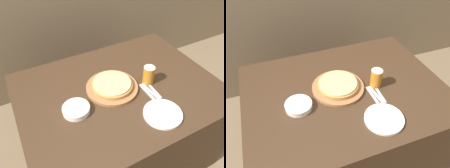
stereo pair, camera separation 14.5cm
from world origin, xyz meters
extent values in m
plane|color=#756047|center=(0.00, 0.00, 0.00)|extent=(12.00, 12.00, 0.00)
cube|color=#3D2819|center=(0.00, 0.00, 0.37)|extent=(1.34, 1.02, 0.75)
cylinder|color=#99663D|center=(-0.05, 0.02, 0.76)|extent=(0.35, 0.35, 0.02)
cylinder|color=#B77F42|center=(-0.05, 0.02, 0.78)|extent=(0.27, 0.27, 0.02)
cylinder|color=#E0C175|center=(-0.05, 0.02, 0.80)|extent=(0.25, 0.25, 0.01)
cylinder|color=#B7701E|center=(0.20, -0.04, 0.81)|extent=(0.08, 0.08, 0.13)
cylinder|color=white|center=(0.20, -0.04, 0.87)|extent=(0.07, 0.07, 0.02)
cylinder|color=white|center=(0.11, -0.33, 0.76)|extent=(0.23, 0.23, 0.02)
cylinder|color=white|center=(-0.33, -0.06, 0.77)|extent=(0.17, 0.17, 0.04)
cube|color=silver|center=(0.14, -0.13, 0.75)|extent=(0.02, 0.19, 0.00)
cube|color=silver|center=(0.17, -0.13, 0.75)|extent=(0.03, 0.19, 0.00)
cube|color=silver|center=(0.19, -0.13, 0.75)|extent=(0.03, 0.16, 0.00)
camera|label=1|loc=(-0.56, -0.94, 1.75)|focal=35.00mm
camera|label=2|loc=(-0.42, -1.00, 1.75)|focal=35.00mm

